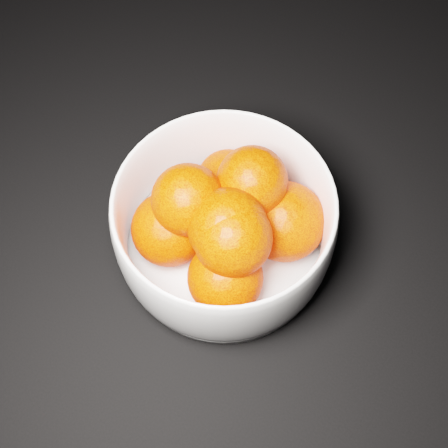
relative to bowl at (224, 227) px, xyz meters
The scene contains 3 objects.
ground 0.26m from the bowl, 91.78° to the right, with size 3.00×3.00×0.00m, color black.
bowl is the anchor object (origin of this frame).
orange_pile 0.02m from the bowl, ahead, with size 0.16×0.16×0.12m.
Camera 1 is at (0.18, 0.03, 0.59)m, focal length 50.00 mm.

